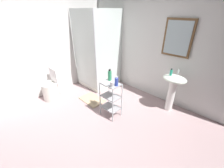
{
  "coord_description": "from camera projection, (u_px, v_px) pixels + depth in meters",
  "views": [
    {
      "loc": [
        1.65,
        -1.17,
        1.96
      ],
      "look_at": [
        0.07,
        0.45,
        0.78
      ],
      "focal_mm": 22.61,
      "sensor_mm": 36.0,
      "label": 1
    }
  ],
  "objects": [
    {
      "name": "bath_mat",
      "position": [
        92.0,
        99.0,
        3.47
      ],
      "size": [
        0.6,
        0.4,
        0.02
      ],
      "primitive_type": "cube",
      "color": "tan",
      "rests_on": "ground_plane"
    },
    {
      "name": "ground_plane",
      "position": [
        93.0,
        127.0,
        2.68
      ],
      "size": [
        4.2,
        4.2,
        0.02
      ],
      "primitive_type": "cube",
      "color": "#A58A8C"
    },
    {
      "name": "shower_stall",
      "position": [
        98.0,
        70.0,
        3.97
      ],
      "size": [
        0.92,
        0.92,
        2.0
      ],
      "color": "white",
      "rests_on": "ground_plane"
    },
    {
      "name": "body_wash_bottle_green",
      "position": [
        110.0,
        75.0,
        2.72
      ],
      "size": [
        0.07,
        0.07,
        0.23
      ],
      "color": "#339662",
      "rests_on": "storage_cart"
    },
    {
      "name": "rinse_cup",
      "position": [
        112.0,
        84.0,
        2.52
      ],
      "size": [
        0.07,
        0.07,
        0.1
      ],
      "primitive_type": "cylinder",
      "color": "silver",
      "rests_on": "storage_cart"
    },
    {
      "name": "pedestal_sink",
      "position": [
        173.0,
        86.0,
        2.89
      ],
      "size": [
        0.46,
        0.37,
        0.81
      ],
      "color": "white",
      "rests_on": "ground_plane"
    },
    {
      "name": "wall_left",
      "position": [
        39.0,
        45.0,
        3.24
      ],
      "size": [
        0.1,
        4.2,
        2.5
      ],
      "primitive_type": "cube",
      "color": "silver",
      "rests_on": "ground_plane"
    },
    {
      "name": "toilet",
      "position": [
        52.0,
        87.0,
        3.41
      ],
      "size": [
        0.37,
        0.49,
        0.76
      ],
      "color": "white",
      "rests_on": "ground_plane"
    },
    {
      "name": "sink_faucet",
      "position": [
        178.0,
        72.0,
        2.83
      ],
      "size": [
        0.03,
        0.03,
        0.1
      ],
      "primitive_type": "cylinder",
      "color": "silver",
      "rests_on": "pedestal_sink"
    },
    {
      "name": "storage_cart",
      "position": [
        111.0,
        97.0,
        2.79
      ],
      "size": [
        0.38,
        0.28,
        0.74
      ],
      "color": "silver",
      "rests_on": "ground_plane"
    },
    {
      "name": "hand_soap_bottle",
      "position": [
        171.0,
        72.0,
        2.78
      ],
      "size": [
        0.05,
        0.05,
        0.14
      ],
      "color": "#2DBC99",
      "rests_on": "pedestal_sink"
    },
    {
      "name": "shampoo_bottle_blue",
      "position": [
        116.0,
        81.0,
        2.54
      ],
      "size": [
        0.06,
        0.06,
        0.19
      ],
      "color": "#3349B8",
      "rests_on": "storage_cart"
    },
    {
      "name": "wall_back",
      "position": [
        152.0,
        45.0,
        3.25
      ],
      "size": [
        4.2,
        0.14,
        2.5
      ],
      "color": "silver",
      "rests_on": "ground_plane"
    }
  ]
}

